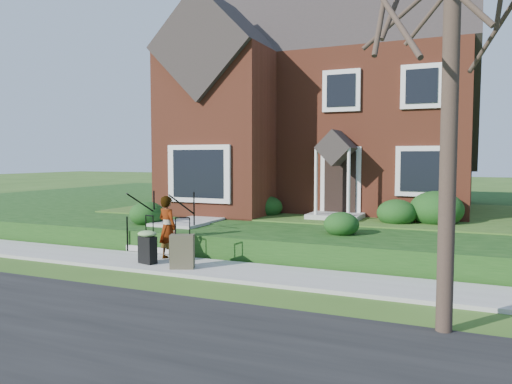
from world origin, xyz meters
The scene contains 11 objects.
ground centered at (0.00, 0.00, 0.00)m, with size 120.00×120.00×0.00m, color #2D5119.
street centered at (0.00, -5.00, 0.01)m, with size 60.00×6.00×0.01m, color black.
sidewalk centered at (0.00, 0.00, 0.04)m, with size 60.00×1.60×0.08m, color #9E9B93.
terrace centered at (4.00, 10.90, 0.30)m, with size 44.00×20.00×0.60m, color #11370F.
walkway centered at (-2.50, 5.00, 0.63)m, with size 1.20×6.00×0.06m, color #9E9B93.
main_house centered at (-0.21, 9.61, 5.26)m, with size 10.40×10.20×9.40m.
front_steps centered at (-2.50, 1.84, 0.47)m, with size 1.40×2.02×1.50m.
foundation_shrubs centered at (0.69, 4.83, 1.04)m, with size 9.85×4.60×1.06m.
woman centered at (-1.60, 0.39, 0.84)m, with size 0.55×0.36×1.52m, color #999999.
suitcase_black centered at (-1.74, -0.22, 0.51)m, with size 0.54×0.48×1.11m.
suitcase_olive centered at (-0.74, -0.33, 0.46)m, with size 0.59×0.47×1.12m.
Camera 1 is at (5.08, -9.59, 2.52)m, focal length 35.00 mm.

